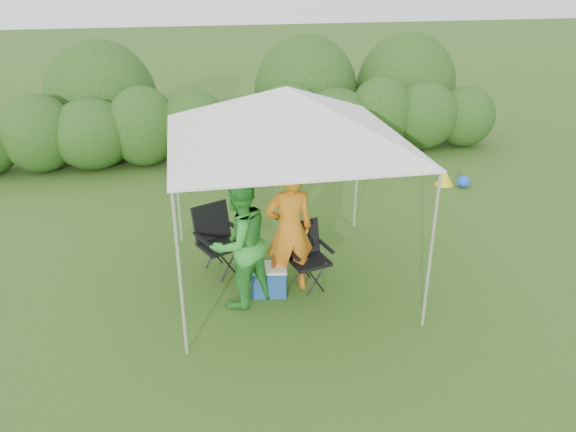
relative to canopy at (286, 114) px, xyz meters
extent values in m
plane|color=#385D1D|center=(0.00, -0.50, -2.46)|extent=(70.00, 70.00, 0.00)
ellipsoid|color=#295119|center=(-4.43, 5.50, -1.60)|extent=(1.65, 1.40, 1.73)
cylinder|color=#382616|center=(-4.43, 5.50, -2.31)|extent=(0.12, 0.12, 0.30)
ellipsoid|color=#295119|center=(-3.32, 5.50, -1.67)|extent=(1.80, 1.53, 1.57)
cylinder|color=#382616|center=(-3.32, 5.50, -2.31)|extent=(0.12, 0.12, 0.30)
ellipsoid|color=#295119|center=(-2.22, 5.50, -1.56)|extent=(1.58, 1.34, 1.80)
cylinder|color=#382616|center=(-2.22, 5.50, -2.31)|extent=(0.12, 0.12, 0.30)
ellipsoid|color=#295119|center=(-1.11, 5.50, -1.64)|extent=(1.73, 1.47, 1.65)
cylinder|color=#382616|center=(-1.11, 5.50, -2.31)|extent=(0.12, 0.12, 0.30)
ellipsoid|color=#295119|center=(0.00, 5.50, -1.71)|extent=(1.50, 1.28, 1.50)
cylinder|color=#382616|center=(0.00, 5.50, -2.31)|extent=(0.12, 0.12, 0.30)
ellipsoid|color=#295119|center=(1.11, 5.50, -1.60)|extent=(1.65, 1.40, 1.73)
cylinder|color=#382616|center=(1.11, 5.50, -2.31)|extent=(0.12, 0.12, 0.30)
ellipsoid|color=#295119|center=(2.22, 5.50, -1.67)|extent=(1.80, 1.53, 1.57)
cylinder|color=#382616|center=(2.22, 5.50, -2.31)|extent=(0.12, 0.12, 0.30)
ellipsoid|color=#295119|center=(3.32, 5.50, -1.56)|extent=(1.57, 1.34, 1.80)
cylinder|color=#382616|center=(3.32, 5.50, -2.31)|extent=(0.12, 0.12, 0.30)
ellipsoid|color=#295119|center=(4.43, 5.50, -1.64)|extent=(1.72, 1.47, 1.65)
cylinder|color=#382616|center=(4.43, 5.50, -2.31)|extent=(0.12, 0.12, 0.30)
ellipsoid|color=#295119|center=(5.54, 5.50, -1.71)|extent=(1.50, 1.28, 1.50)
cylinder|color=#382616|center=(5.54, 5.50, -2.31)|extent=(0.12, 0.12, 0.30)
cylinder|color=silver|center=(-1.50, -1.50, -1.41)|extent=(0.04, 0.04, 2.10)
cylinder|color=silver|center=(1.50, -1.50, -1.41)|extent=(0.04, 0.04, 2.10)
cylinder|color=silver|center=(-1.50, 1.50, -1.41)|extent=(0.04, 0.04, 2.10)
cylinder|color=silver|center=(1.50, 1.50, -1.41)|extent=(0.04, 0.04, 2.10)
cube|color=white|center=(0.00, 0.00, -0.35)|extent=(3.10, 3.10, 0.03)
pyramid|color=white|center=(0.00, 0.00, 0.02)|extent=(3.10, 3.10, 0.70)
cube|color=black|center=(0.27, -0.30, -2.05)|extent=(0.61, 0.58, 0.05)
cube|color=black|center=(0.22, -0.09, -1.77)|extent=(0.53, 0.26, 0.49)
cube|color=black|center=(0.01, -0.36, -1.87)|extent=(0.16, 0.43, 0.03)
cube|color=black|center=(0.53, -0.23, -1.87)|extent=(0.16, 0.43, 0.03)
cylinder|color=black|center=(0.11, -0.56, -2.26)|extent=(0.02, 0.02, 0.41)
cylinder|color=black|center=(0.53, -0.45, -2.26)|extent=(0.02, 0.02, 0.41)
cylinder|color=black|center=(0.01, -0.14, -2.26)|extent=(0.02, 0.02, 0.41)
cylinder|color=black|center=(0.43, -0.03, -2.26)|extent=(0.02, 0.02, 0.41)
cube|color=black|center=(-0.93, 0.35, -2.01)|extent=(0.73, 0.70, 0.05)
cube|color=black|center=(-1.03, 0.56, -1.71)|extent=(0.58, 0.37, 0.54)
cube|color=black|center=(-1.20, 0.22, -1.81)|extent=(0.25, 0.46, 0.03)
cube|color=black|center=(-0.67, 0.47, -1.81)|extent=(0.25, 0.46, 0.03)
cylinder|color=black|center=(-1.05, 0.03, -2.24)|extent=(0.03, 0.03, 0.45)
cylinder|color=black|center=(-0.62, 0.23, -2.24)|extent=(0.03, 0.03, 0.45)
cylinder|color=black|center=(-1.25, 0.46, -2.24)|extent=(0.03, 0.03, 0.45)
cylinder|color=black|center=(-0.81, 0.66, -2.24)|extent=(0.03, 0.03, 0.45)
imported|color=orange|center=(-0.01, -0.29, -1.53)|extent=(0.72, 0.50, 1.86)
imported|color=green|center=(-0.73, -0.51, -1.55)|extent=(1.12, 1.06, 1.82)
cube|color=#1E498A|center=(-0.32, -0.37, -2.27)|extent=(0.53, 0.42, 0.39)
cube|color=silver|center=(-0.32, -0.37, -2.05)|extent=(0.56, 0.45, 0.03)
cylinder|color=#592D0C|center=(-0.26, -0.41, -1.93)|extent=(0.06, 0.06, 0.21)
cone|color=yellow|center=(3.93, 3.07, -2.30)|extent=(0.39, 0.39, 0.32)
sphere|color=blue|center=(4.25, 2.86, -2.33)|extent=(0.26, 0.26, 0.26)
camera|label=1|loc=(-1.33, -7.05, 1.85)|focal=35.00mm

